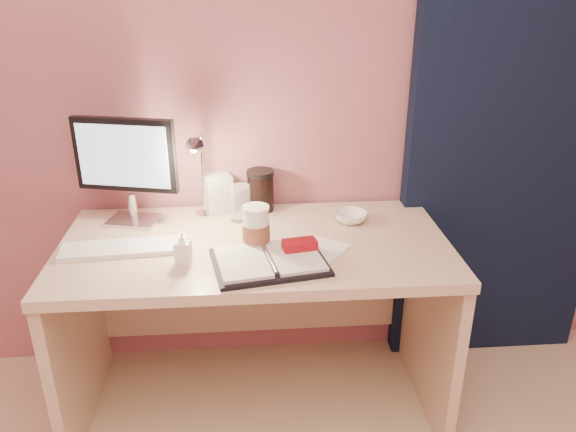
{
  "coord_description": "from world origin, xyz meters",
  "views": [
    {
      "loc": [
        -0.02,
        -0.44,
        1.63
      ],
      "look_at": [
        0.12,
        1.33,
        0.85
      ],
      "focal_mm": 35.0,
      "sensor_mm": 36.0,
      "label": 1
    }
  ],
  "objects": [
    {
      "name": "desk_lamp",
      "position": [
        -0.18,
        1.54,
        0.95
      ],
      "size": [
        0.09,
        0.22,
        0.36
      ],
      "rotation": [
        0.0,
        0.0,
        -0.12
      ],
      "color": "silver",
      "rests_on": "desk"
    },
    {
      "name": "paper_b",
      "position": [
        0.22,
        1.31,
        0.73
      ],
      "size": [
        0.24,
        0.24,
        0.0
      ],
      "primitive_type": "cube",
      "rotation": [
        0.0,
        0.0,
        -0.65
      ],
      "color": "white",
      "rests_on": "desk"
    },
    {
      "name": "bowl",
      "position": [
        0.38,
        1.53,
        0.75
      ],
      "size": [
        0.17,
        0.17,
        0.04
      ],
      "primitive_type": "imported",
      "rotation": [
        0.0,
        0.0,
        -0.38
      ],
      "color": "white",
      "rests_on": "desk"
    },
    {
      "name": "product_box",
      "position": [
        -0.14,
        1.66,
        0.81
      ],
      "size": [
        0.13,
        0.12,
        0.16
      ],
      "primitive_type": "cube",
      "rotation": [
        0.0,
        0.0,
        0.36
      ],
      "color": "#AFAFAB",
      "rests_on": "desk"
    },
    {
      "name": "monitor",
      "position": [
        -0.46,
        1.59,
        0.98
      ],
      "size": [
        0.38,
        0.18,
        0.41
      ],
      "rotation": [
        0.0,
        0.0,
        -0.24
      ],
      "color": "silver",
      "rests_on": "desk"
    },
    {
      "name": "planner",
      "position": [
        0.05,
        1.21,
        0.74
      ],
      "size": [
        0.41,
        0.34,
        0.06
      ],
      "rotation": [
        0.0,
        0.0,
        0.18
      ],
      "color": "black",
      "rests_on": "desk"
    },
    {
      "name": "clear_cup",
      "position": [
        -0.05,
        1.58,
        0.8
      ],
      "size": [
        0.08,
        0.08,
        0.14
      ],
      "primitive_type": "cylinder",
      "color": "white",
      "rests_on": "desk"
    },
    {
      "name": "keyboard",
      "position": [
        -0.46,
        1.35,
        0.74
      ],
      "size": [
        0.44,
        0.16,
        0.02
      ],
      "primitive_type": "cube",
      "rotation": [
        0.0,
        0.0,
        0.08
      ],
      "color": "white",
      "rests_on": "desk"
    },
    {
      "name": "dark_jar",
      "position": [
        0.03,
        1.68,
        0.81
      ],
      "size": [
        0.11,
        0.11,
        0.15
      ],
      "primitive_type": "cylinder",
      "color": "black",
      "rests_on": "desk"
    },
    {
      "name": "desk",
      "position": [
        0.0,
        1.45,
        0.5
      ],
      "size": [
        1.4,
        0.7,
        0.73
      ],
      "color": "beige",
      "rests_on": "ground"
    },
    {
      "name": "paper_a",
      "position": [
        0.07,
        1.25,
        0.73
      ],
      "size": [
        0.2,
        0.2,
        0.0
      ],
      "primitive_type": "cube",
      "rotation": [
        0.0,
        0.0,
        0.65
      ],
      "color": "white",
      "rests_on": "desk"
    },
    {
      "name": "lotion_bottle",
      "position": [
        -0.24,
        1.25,
        0.79
      ],
      "size": [
        0.06,
        0.06,
        0.11
      ],
      "primitive_type": "imported",
      "rotation": [
        0.0,
        0.0,
        -0.15
      ],
      "color": "white",
      "rests_on": "desk"
    },
    {
      "name": "room",
      "position": [
        0.95,
        1.69,
        1.14
      ],
      "size": [
        3.5,
        3.5,
        3.5
      ],
      "color": "#C6B28E",
      "rests_on": "ground"
    },
    {
      "name": "coffee_cup",
      "position": [
        0.0,
        1.34,
        0.8
      ],
      "size": [
        0.1,
        0.1,
        0.16
      ],
      "color": "white",
      "rests_on": "desk"
    }
  ]
}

